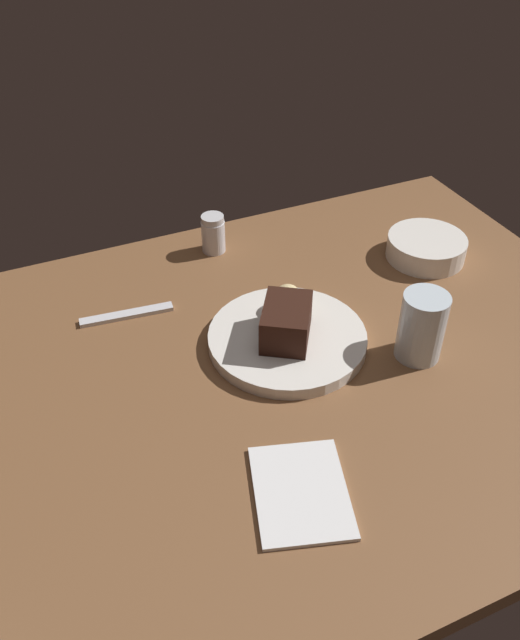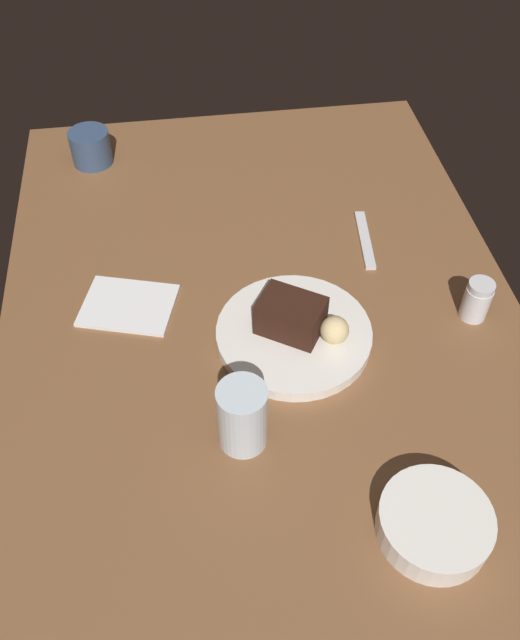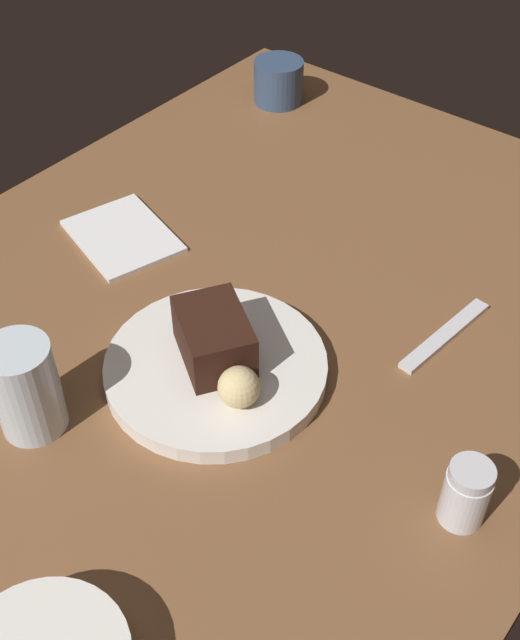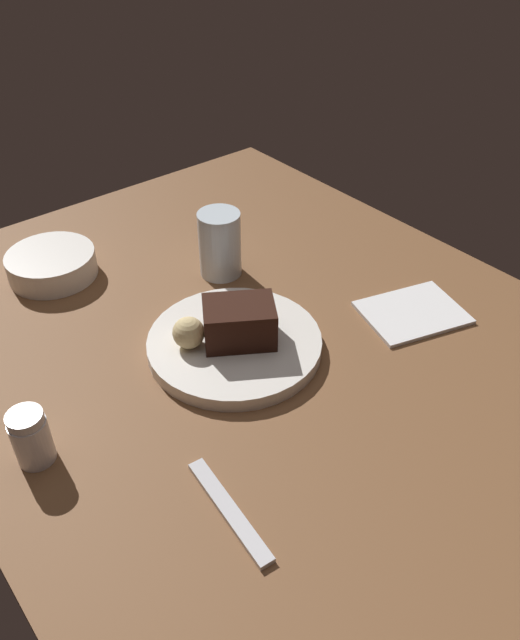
{
  "view_description": "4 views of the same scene",
  "coord_description": "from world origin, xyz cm",
  "px_view_note": "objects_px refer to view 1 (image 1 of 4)",
  "views": [
    {
      "loc": [
        -28.73,
        -64.0,
        69.21
      ],
      "look_at": [
        2.73,
        6.55,
        6.98
      ],
      "focal_mm": 36.93,
      "sensor_mm": 36.0,
      "label": 1
    },
    {
      "loc": [
        71.47,
        -10.68,
        82.27
      ],
      "look_at": [
        6.75,
        -1.37,
        8.86
      ],
      "focal_mm": 37.17,
      "sensor_mm": 36.0,
      "label": 2
    },
    {
      "loc": [
        48.97,
        44.61,
        67.48
      ],
      "look_at": [
        0.8,
        5.86,
        8.28
      ],
      "focal_mm": 44.7,
      "sensor_mm": 36.0,
      "label": 3
    },
    {
      "loc": [
        -47.2,
        43.23,
        60.19
      ],
      "look_at": [
        4.57,
        0.75,
        7.54
      ],
      "focal_mm": 35.02,
      "sensor_mm": 36.0,
      "label": 4
    }
  ],
  "objects_px": {
    "dessert_plate": "(287,339)",
    "folded_napkin": "(301,492)",
    "side_bowl": "(426,248)",
    "dessert_spoon": "(127,315)",
    "water_glass": "(422,326)",
    "chocolate_cake_slice": "(286,322)",
    "salt_shaker": "(213,234)",
    "bread_roll": "(288,298)"
  },
  "relations": [
    {
      "from": "dessert_plate",
      "to": "folded_napkin",
      "type": "relative_size",
      "value": 1.65
    },
    {
      "from": "side_bowl",
      "to": "dessert_spoon",
      "type": "bearing_deg",
      "value": 174.56
    },
    {
      "from": "water_glass",
      "to": "dessert_spoon",
      "type": "distance_m",
      "value": 0.46
    },
    {
      "from": "chocolate_cake_slice",
      "to": "water_glass",
      "type": "xyz_separation_m",
      "value": [
        0.17,
        -0.1,
        0.01
      ]
    },
    {
      "from": "salt_shaker",
      "to": "folded_napkin",
      "type": "distance_m",
      "value": 0.56
    },
    {
      "from": "dessert_spoon",
      "to": "folded_napkin",
      "type": "relative_size",
      "value": 1.02
    },
    {
      "from": "bread_roll",
      "to": "salt_shaker",
      "type": "height_order",
      "value": "salt_shaker"
    },
    {
      "from": "water_glass",
      "to": "dessert_spoon",
      "type": "bearing_deg",
      "value": 144.5
    },
    {
      "from": "side_bowl",
      "to": "folded_napkin",
      "type": "relative_size",
      "value": 0.96
    },
    {
      "from": "dessert_plate",
      "to": "bread_roll",
      "type": "height_order",
      "value": "bread_roll"
    },
    {
      "from": "chocolate_cake_slice",
      "to": "salt_shaker",
      "type": "bearing_deg",
      "value": 90.51
    },
    {
      "from": "bread_roll",
      "to": "side_bowl",
      "type": "bearing_deg",
      "value": 10.9
    },
    {
      "from": "dessert_plate",
      "to": "bread_roll",
      "type": "relative_size",
      "value": 5.52
    },
    {
      "from": "dessert_plate",
      "to": "side_bowl",
      "type": "height_order",
      "value": "side_bowl"
    },
    {
      "from": "chocolate_cake_slice",
      "to": "dessert_spoon",
      "type": "height_order",
      "value": "chocolate_cake_slice"
    },
    {
      "from": "chocolate_cake_slice",
      "to": "bread_roll",
      "type": "xyz_separation_m",
      "value": [
        0.03,
        0.06,
        -0.01
      ]
    },
    {
      "from": "bread_roll",
      "to": "chocolate_cake_slice",
      "type": "bearing_deg",
      "value": -117.67
    },
    {
      "from": "chocolate_cake_slice",
      "to": "folded_napkin",
      "type": "xyz_separation_m",
      "value": [
        -0.1,
        -0.25,
        -0.05
      ]
    },
    {
      "from": "chocolate_cake_slice",
      "to": "folded_napkin",
      "type": "distance_m",
      "value": 0.27
    },
    {
      "from": "bread_roll",
      "to": "folded_napkin",
      "type": "relative_size",
      "value": 0.3
    },
    {
      "from": "chocolate_cake_slice",
      "to": "bread_roll",
      "type": "relative_size",
      "value": 2.2
    },
    {
      "from": "dessert_plate",
      "to": "dessert_spoon",
      "type": "relative_size",
      "value": 1.62
    },
    {
      "from": "dessert_plate",
      "to": "dessert_spoon",
      "type": "distance_m",
      "value": 0.27
    },
    {
      "from": "bread_roll",
      "to": "side_bowl",
      "type": "height_order",
      "value": "bread_roll"
    },
    {
      "from": "bread_roll",
      "to": "dessert_spoon",
      "type": "bearing_deg",
      "value": 154.69
    },
    {
      "from": "dessert_plate",
      "to": "water_glass",
      "type": "distance_m",
      "value": 0.2
    },
    {
      "from": "bread_roll",
      "to": "water_glass",
      "type": "bearing_deg",
      "value": -48.06
    },
    {
      "from": "bread_roll",
      "to": "salt_shaker",
      "type": "distance_m",
      "value": 0.24
    },
    {
      "from": "water_glass",
      "to": "side_bowl",
      "type": "height_order",
      "value": "water_glass"
    },
    {
      "from": "water_glass",
      "to": "dessert_spoon",
      "type": "relative_size",
      "value": 0.72
    },
    {
      "from": "salt_shaker",
      "to": "folded_napkin",
      "type": "bearing_deg",
      "value": -100.08
    },
    {
      "from": "water_glass",
      "to": "side_bowl",
      "type": "bearing_deg",
      "value": 52.41
    },
    {
      "from": "water_glass",
      "to": "side_bowl",
      "type": "xyz_separation_m",
      "value": [
        0.17,
        0.22,
        -0.03
      ]
    },
    {
      "from": "water_glass",
      "to": "folded_napkin",
      "type": "height_order",
      "value": "water_glass"
    },
    {
      "from": "dessert_plate",
      "to": "bread_roll",
      "type": "bearing_deg",
      "value": 64.31
    },
    {
      "from": "chocolate_cake_slice",
      "to": "salt_shaker",
      "type": "relative_size",
      "value": 1.35
    },
    {
      "from": "bread_roll",
      "to": "side_bowl",
      "type": "xyz_separation_m",
      "value": [
        0.31,
        0.06,
        -0.02
      ]
    },
    {
      "from": "dessert_spoon",
      "to": "bread_roll",
      "type": "bearing_deg",
      "value": 160.92
    },
    {
      "from": "bread_roll",
      "to": "folded_napkin",
      "type": "bearing_deg",
      "value": -113.05
    },
    {
      "from": "bread_roll",
      "to": "salt_shaker",
      "type": "relative_size",
      "value": 0.61
    },
    {
      "from": "side_bowl",
      "to": "dessert_spoon",
      "type": "distance_m",
      "value": 0.54
    },
    {
      "from": "dessert_spoon",
      "to": "dessert_plate",
      "type": "bearing_deg",
      "value": 147.39
    }
  ]
}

